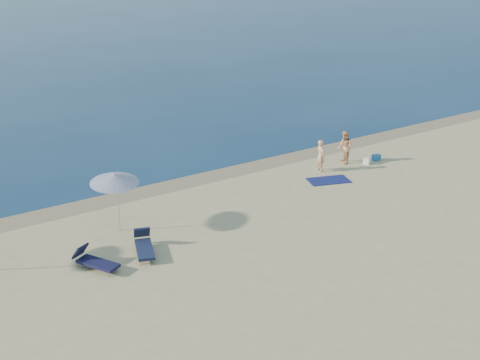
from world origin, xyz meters
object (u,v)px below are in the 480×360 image
Objects in this scene: person_right at (345,147)px; umbrella_near at (115,179)px; blue_cooler at (376,157)px; person_left at (321,156)px.

person_right is 12.80m from umbrella_near.
person_right is 1.95m from blue_cooler.
person_left reaches higher than blue_cooler.
person_left is 11.06m from umbrella_near.
blue_cooler is 0.17× the size of umbrella_near.
blue_cooler is at bearing -87.46° from person_left.
person_right reaches higher than person_left.
blue_cooler is at bearing 12.79° from umbrella_near.
person_left is 1.76m from person_right.
person_right is (1.75, 0.17, 0.05)m from person_left.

